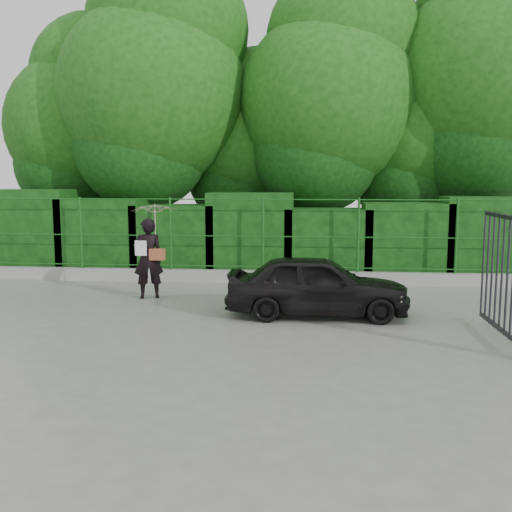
{
  "coord_description": "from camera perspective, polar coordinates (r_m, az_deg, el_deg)",
  "views": [
    {
      "loc": [
        1.53,
        -9.3,
        2.54
      ],
      "look_at": [
        0.53,
        1.3,
        1.1
      ],
      "focal_mm": 40.0,
      "sensor_mm": 36.0,
      "label": 1
    }
  ],
  "objects": [
    {
      "name": "woman",
      "position": [
        12.32,
        -10.3,
        1.96
      ],
      "size": [
        0.99,
        0.97,
        2.03
      ],
      "color": "black",
      "rests_on": "ground"
    },
    {
      "name": "trees",
      "position": [
        17.17,
        4.18,
        14.64
      ],
      "size": [
        17.1,
        6.15,
        8.08
      ],
      "color": "black",
      "rests_on": "ground"
    },
    {
      "name": "kerb",
      "position": [
        14.09,
        -0.93,
        -2.06
      ],
      "size": [
        14.0,
        0.25,
        0.3
      ],
      "primitive_type": "cube",
      "color": "#9E9E99",
      "rests_on": "ground"
    },
    {
      "name": "car",
      "position": [
        10.7,
        6.16,
        -2.91
      ],
      "size": [
        3.4,
        1.39,
        1.16
      ],
      "primitive_type": "imported",
      "rotation": [
        0.0,
        0.0,
        1.58
      ],
      "color": "black",
      "rests_on": "ground"
    },
    {
      "name": "ground",
      "position": [
        9.76,
        -3.85,
        -7.4
      ],
      "size": [
        80.0,
        80.0,
        0.0
      ],
      "primitive_type": "plane",
      "color": "gray"
    },
    {
      "name": "hedge",
      "position": [
        14.97,
        -0.9,
        1.87
      ],
      "size": [
        14.2,
        1.2,
        2.26
      ],
      "color": "black",
      "rests_on": "ground"
    },
    {
      "name": "fence",
      "position": [
        13.93,
        -0.03,
        2.18
      ],
      "size": [
        14.13,
        0.06,
        1.8
      ],
      "color": "#175517",
      "rests_on": "kerb"
    }
  ]
}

